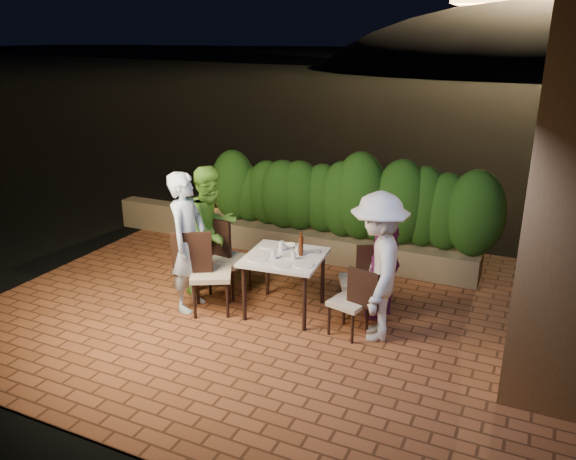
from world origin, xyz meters
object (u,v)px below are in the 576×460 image
Objects in this scene: bowl at (289,246)px; parapet_lamp at (206,206)px; beer_bottle at (301,244)px; chair_left_back at (229,258)px; chair_right_front at (349,301)px; diner_green at (212,230)px; diner_blue at (188,242)px; chair_right_back at (357,280)px; chair_left_front at (211,272)px; diner_white at (378,267)px; diner_purple at (385,259)px; dining_table at (285,284)px.

parapet_lamp is at bearing 144.44° from bowl.
chair_left_back is (-1.07, 0.09, -0.40)m from beer_bottle.
chair_right_front is 6.00× the size of parapet_lamp.
beer_bottle is at bearing -78.12° from diner_green.
diner_blue is (-2.05, -0.19, 0.46)m from chair_right_front.
chair_left_front is at bearing -3.07° from chair_right_back.
chair_left_front is at bearing -99.16° from diner_white.
diner_purple reaches higher than chair_right_back.
diner_white is at bearing -21.37° from chair_left_front.
diner_white is 4.14m from parapet_lamp.
chair_left_front is 0.59× the size of diner_blue.
diner_green is at bearing 170.75° from dining_table.
chair_right_front is 0.48× the size of diner_blue.
diner_white is (0.29, 0.07, 0.44)m from chair_right_front.
diner_white reaches higher than beer_bottle.
diner_purple is 10.85× the size of parapet_lamp.
bowl is 0.20× the size of chair_right_front.
diner_blue is 2.66m from parapet_lamp.
diner_blue is (-0.31, -0.02, 0.36)m from chair_left_front.
beer_bottle is 2.17× the size of parapet_lamp.
dining_table is 0.49m from bowl.
chair_right_front is 2.11m from diner_blue.
beer_bottle is 0.30× the size of chair_left_back.
diner_purple reaches higher than dining_table.
dining_table is at bearing 1.20° from chair_right_front.
diner_green reaches higher than dining_table.
bowl is 0.16× the size of chair_left_back.
diner_white reaches higher than parapet_lamp.
parapet_lamp is at bearing -111.88° from diner_purple.
chair_left_front reaches higher than chair_right_front.
chair_right_front reaches higher than bowl.
bowl is at bearing 142.92° from beer_bottle.
beer_bottle is at bearing -77.00° from diner_blue.
chair_right_back is 0.52× the size of diner_green.
beer_bottle reaches higher than dining_table.
diner_green reaches higher than chair_left_front.
beer_bottle reaches higher than chair_right_front.
chair_right_front is (0.91, -0.20, 0.04)m from dining_table.
bowl is (-0.25, 0.19, -0.13)m from beer_bottle.
parapet_lamp is at bearing -52.67° from chair_right_back.
chair_left_front is at bearing -156.04° from dining_table.
diner_green is at bearing -83.17° from diner_purple.
diner_purple is (2.04, 0.21, 0.26)m from chair_left_back.
parapet_lamp is (-3.58, 2.06, -0.29)m from diner_white.
chair_right_back is 0.72m from diner_white.
diner_purple is (2.30, 0.20, -0.10)m from diner_green.
diner_blue is at bearing 155.75° from chair_left_front.
beer_bottle reaches higher than chair_left_front.
parapet_lamp is at bearing -19.28° from chair_right_front.
chair_left_back reaches higher than parapet_lamp.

